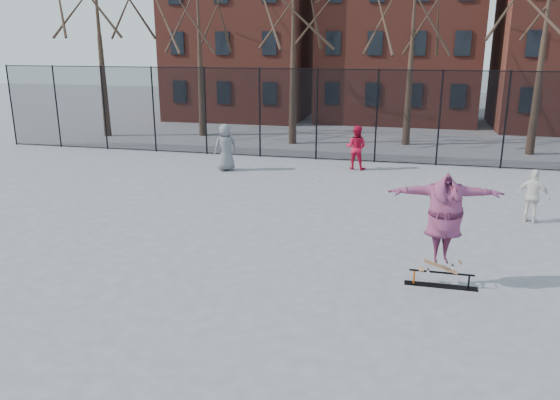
% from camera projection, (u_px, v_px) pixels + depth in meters
% --- Properties ---
extents(ground, '(100.00, 100.00, 0.00)m').
position_uv_depth(ground, '(276.00, 281.00, 12.05)').
color(ground, slate).
extents(skate_rail, '(1.53, 0.23, 0.34)m').
position_uv_depth(skate_rail, '(441.00, 281.00, 11.74)').
color(skate_rail, black).
rests_on(skate_rail, ground).
extents(skateboard, '(0.80, 0.19, 0.09)m').
position_uv_depth(skateboard, '(440.00, 269.00, 11.68)').
color(skateboard, '#8F5F39').
rests_on(skateboard, skate_rail).
extents(skater, '(2.46, 1.05, 1.94)m').
position_uv_depth(skater, '(444.00, 225.00, 11.40)').
color(skater, '#413381').
rests_on(skater, skateboard).
extents(bystander_grey, '(1.12, 1.03, 1.92)m').
position_uv_depth(bystander_grey, '(226.00, 147.00, 22.16)').
color(bystander_grey, slate).
rests_on(bystander_grey, ground).
extents(bystander_red, '(0.98, 0.83, 1.80)m').
position_uv_depth(bystander_red, '(356.00, 148.00, 22.42)').
color(bystander_red, red).
rests_on(bystander_red, ground).
extents(bystander_white, '(1.00, 0.71, 1.58)m').
position_uv_depth(bystander_white, '(533.00, 196.00, 15.75)').
color(bystander_white, silver).
rests_on(bystander_white, ground).
extents(fence, '(34.03, 0.07, 4.00)m').
position_uv_depth(fence, '(348.00, 114.00, 23.62)').
color(fence, black).
rests_on(fence, ground).
extents(rowhouses, '(29.00, 7.00, 13.00)m').
position_uv_depth(rowhouses, '(386.00, 26.00, 34.47)').
color(rowhouses, maroon).
rests_on(rowhouses, ground).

